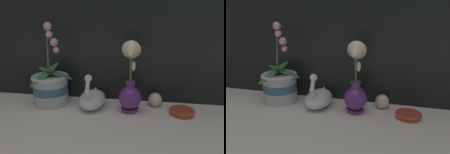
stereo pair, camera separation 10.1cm
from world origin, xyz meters
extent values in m
plane|color=silver|center=(0.00, 0.00, 0.00)|extent=(2.80, 2.80, 0.00)
cylinder|color=#B2BCCC|center=(-0.30, 0.13, 0.07)|extent=(0.17, 0.17, 0.15)
cylinder|color=#386689|center=(-0.30, 0.13, 0.08)|extent=(0.17, 0.17, 0.04)
torus|color=#B2BCCC|center=(-0.30, 0.13, 0.14)|extent=(0.18, 0.18, 0.02)
cylinder|color=#4C6B3D|center=(-0.30, 0.13, 0.27)|extent=(0.01, 0.04, 0.24)
ellipsoid|color=#38703D|center=(-0.27, 0.13, 0.16)|extent=(0.18, 0.05, 0.06)
ellipsoid|color=#38703D|center=(-0.32, 0.15, 0.16)|extent=(0.12, 0.18, 0.07)
ellipsoid|color=#38703D|center=(-0.31, 0.10, 0.16)|extent=(0.12, 0.19, 0.09)
sphere|color=#DB8EC6|center=(-0.29, 0.12, 0.39)|extent=(0.04, 0.04, 0.04)
sphere|color=#DB8EC6|center=(-0.28, 0.11, 0.35)|extent=(0.03, 0.03, 0.03)
sphere|color=#DB8EC6|center=(-0.26, 0.12, 0.32)|extent=(0.04, 0.04, 0.04)
sphere|color=#DB8EC6|center=(-0.26, 0.12, 0.28)|extent=(0.03, 0.03, 0.03)
ellipsoid|color=silver|center=(-0.09, 0.12, 0.04)|extent=(0.13, 0.19, 0.08)
cone|color=silver|center=(-0.09, 0.19, 0.05)|extent=(0.06, 0.08, 0.07)
cylinder|color=silver|center=(-0.09, 0.05, 0.09)|extent=(0.02, 0.05, 0.06)
sphere|color=silver|center=(-0.09, 0.03, 0.12)|extent=(0.02, 0.02, 0.02)
cylinder|color=silver|center=(-0.09, 0.04, 0.14)|extent=(0.02, 0.04, 0.06)
sphere|color=silver|center=(-0.09, 0.06, 0.17)|extent=(0.03, 0.03, 0.03)
cylinder|color=#602D7F|center=(0.10, 0.10, 0.01)|extent=(0.08, 0.08, 0.02)
ellipsoid|color=#602D7F|center=(0.10, 0.10, 0.07)|extent=(0.11, 0.11, 0.11)
cylinder|color=#602D7F|center=(0.10, 0.10, 0.13)|extent=(0.04, 0.04, 0.03)
torus|color=#602D7F|center=(0.10, 0.10, 0.15)|extent=(0.05, 0.05, 0.01)
cylinder|color=#567A47|center=(0.10, 0.09, 0.20)|extent=(0.01, 0.03, 0.12)
cone|color=beige|center=(0.10, 0.07, 0.28)|extent=(0.08, 0.09, 0.10)
ellipsoid|color=beige|center=(0.11, 0.09, 0.22)|extent=(0.02, 0.02, 0.04)
sphere|color=beige|center=(0.22, 0.17, 0.03)|extent=(0.07, 0.07, 0.07)
cylinder|color=#A8422D|center=(0.34, 0.10, 0.01)|extent=(0.11, 0.11, 0.02)
torus|color=#A8422D|center=(0.34, 0.10, 0.02)|extent=(0.11, 0.11, 0.01)
camera|label=1|loc=(0.15, -0.84, 0.46)|focal=35.00mm
camera|label=2|loc=(0.25, -0.82, 0.46)|focal=35.00mm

